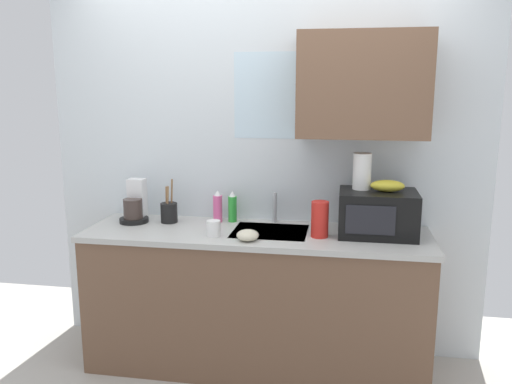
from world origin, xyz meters
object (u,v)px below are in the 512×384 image
dish_soap_bottle_pink (218,207)px  small_bowl (248,235)px  banana_bunch (388,186)px  paper_towel_roll (362,171)px  cereal_canister (320,219)px  microwave (377,213)px  coffee_maker (135,206)px  dish_soap_bottle_green (232,207)px  utensil_crock (169,212)px  mug_white (214,228)px

dish_soap_bottle_pink → small_bowl: bearing=-54.7°
banana_bunch → paper_towel_roll: bearing=161.6°
cereal_canister → small_bowl: (-0.41, -0.15, -0.08)m
microwave → banana_bunch: banana_bunch is taller
dish_soap_bottle_pink → cereal_canister: 0.72m
banana_bunch → coffee_maker: 1.63m
paper_towel_roll → dish_soap_bottle_pink: size_ratio=1.03×
dish_soap_bottle_pink → banana_bunch: bearing=-7.3°
coffee_maker → dish_soap_bottle_green: 0.65m
banana_bunch → cereal_canister: bearing=-165.6°
banana_bunch → dish_soap_bottle_green: banana_bunch is taller
dish_soap_bottle_pink → cereal_canister: bearing=-19.1°
utensil_crock → microwave: bearing=-3.1°
cereal_canister → small_bowl: cereal_canister is taller
dish_soap_bottle_green → cereal_canister: (0.59, -0.26, 0.01)m
paper_towel_roll → utensil_crock: 1.28m
banana_bunch → small_bowl: (-0.80, -0.25, -0.27)m
paper_towel_roll → dish_soap_bottle_pink: paper_towel_roll is taller
microwave → mug_white: microwave is taller
dish_soap_bottle_green → small_bowl: 0.45m
coffee_maker → dish_soap_bottle_green: (0.64, 0.10, -0.01)m
coffee_maker → small_bowl: size_ratio=2.15×
microwave → small_bowl: microwave is taller
cereal_canister → dish_soap_bottle_green: bearing=156.1°
cereal_canister → coffee_maker: bearing=172.7°
microwave → dish_soap_bottle_pink: (-1.02, 0.14, -0.04)m
dish_soap_bottle_pink → mug_white: (0.05, -0.33, -0.05)m
mug_white → dish_soap_bottle_pink: bearing=99.5°
banana_bunch → dish_soap_bottle_pink: banana_bunch is taller
cereal_canister → dish_soap_bottle_pink: bearing=160.9°
dish_soap_bottle_green → utensil_crock: size_ratio=0.70×
banana_bunch → dish_soap_bottle_green: (-0.98, 0.16, -0.21)m
mug_white → microwave: bearing=11.0°
banana_bunch → utensil_crock: (-1.39, 0.07, -0.24)m
dish_soap_bottle_pink → mug_white: size_ratio=2.24×
banana_bunch → dish_soap_bottle_pink: (-1.07, 0.14, -0.21)m
cereal_canister → paper_towel_roll: bearing=32.0°
mug_white → small_bowl: (0.22, -0.06, -0.02)m
microwave → utensil_crock: 1.34m
banana_bunch → small_bowl: size_ratio=1.54×
dish_soap_bottle_pink → utensil_crock: size_ratio=0.73×
banana_bunch → paper_towel_roll: (-0.15, 0.05, 0.08)m
paper_towel_roll → dish_soap_bottle_green: bearing=172.4°
microwave → cereal_canister: (-0.34, -0.10, -0.03)m
microwave → coffee_maker: size_ratio=1.64×
microwave → small_bowl: size_ratio=3.54×
coffee_maker → utensil_crock: 0.23m
dish_soap_bottle_green → cereal_canister: cereal_canister is taller
microwave → mug_white: (-0.97, -0.19, -0.09)m
dish_soap_bottle_pink → coffee_maker: bearing=-171.7°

